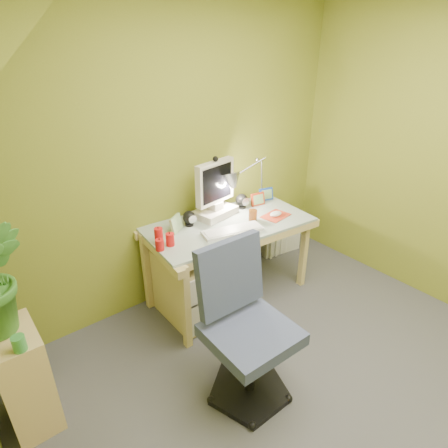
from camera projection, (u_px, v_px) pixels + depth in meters
floor at (326, 406)px, 2.28m from camera, size 3.20×3.20×0.01m
wall_back at (175, 156)px, 2.87m from camera, size 3.20×0.01×2.40m
slope_ceiling at (157, 112)px, 0.90m from camera, size 1.10×3.20×1.10m
desk at (229, 260)px, 3.12m from camera, size 1.36×0.77×0.70m
monitor at (215, 185)px, 2.97m from camera, size 0.42×0.29×0.53m
speaker_left at (189, 218)px, 2.90m from camera, size 0.12×0.12×0.12m
speaker_right at (242, 201)px, 3.20m from camera, size 0.11×0.11×0.13m
keyboard at (233, 231)px, 2.82m from camera, size 0.48×0.26×0.02m
mousepad at (276, 216)px, 3.08m from camera, size 0.25×0.19×0.01m
mouse at (276, 214)px, 3.07m from camera, size 0.13×0.09×0.04m
amber_tumbler at (253, 215)px, 2.99m from camera, size 0.08×0.08×0.09m
candle_cluster at (162, 238)px, 2.61m from camera, size 0.19×0.18×0.12m
photo_frame_red at (258, 199)px, 3.26m from camera, size 0.13×0.04×0.11m
photo_frame_blue at (266, 194)px, 3.36m from camera, size 0.13×0.05×0.11m
photo_frame_green at (176, 224)px, 2.81m from camera, size 0.13×0.09×0.12m
desk_lamp at (257, 170)px, 3.21m from camera, size 0.60×0.37×0.60m
side_ledge at (25, 379)px, 2.07m from camera, size 0.24×0.37×0.64m
green_cup at (19, 343)px, 1.81m from camera, size 0.07×0.07×0.08m
task_chair at (251, 332)px, 2.15m from camera, size 0.56×0.56×0.99m
radiator at (279, 232)px, 3.86m from camera, size 0.45×0.23×0.43m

